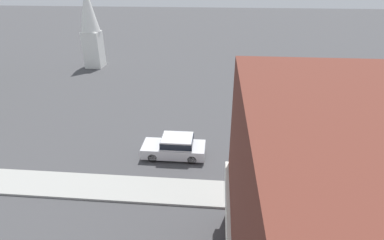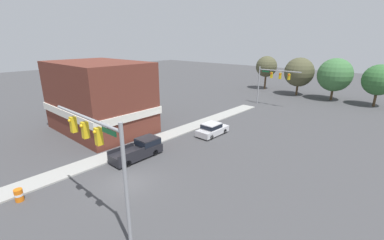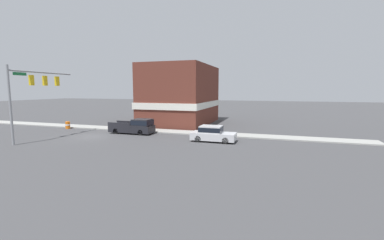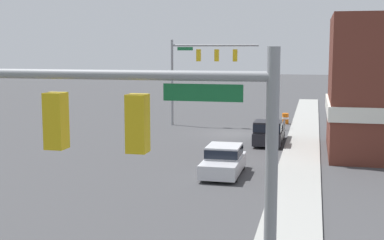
% 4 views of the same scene
% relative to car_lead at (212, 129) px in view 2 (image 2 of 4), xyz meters
% --- Properties ---
extents(ground_plane, '(200.00, 200.00, 0.00)m').
position_rel_car_lead_xyz_m(ground_plane, '(1.69, -13.77, -0.83)').
color(ground_plane, '#424244').
extents(sidewalk_curb, '(2.40, 60.00, 0.14)m').
position_rel_car_lead_xyz_m(sidewalk_curb, '(-4.01, -13.77, -0.76)').
color(sidewalk_curb, '#9E9E99').
rests_on(sidewalk_curb, ground).
extents(near_signal_assembly, '(7.78, 0.49, 7.62)m').
position_rel_car_lead_xyz_m(near_signal_assembly, '(5.15, -17.77, 4.81)').
color(near_signal_assembly, gray).
rests_on(near_signal_assembly, ground).
extents(far_signal_assembly, '(7.67, 0.49, 6.94)m').
position_rel_car_lead_xyz_m(far_signal_assembly, '(-1.49, 19.39, 4.29)').
color(far_signal_assembly, gray).
rests_on(far_signal_assembly, ground).
extents(car_lead, '(1.95, 4.52, 1.60)m').
position_rel_car_lead_xyz_m(car_lead, '(0.00, 0.00, 0.00)').
color(car_lead, black).
rests_on(car_lead, ground).
extents(pickup_truck_parked, '(1.97, 5.41, 1.81)m').
position_rel_car_lead_xyz_m(pickup_truck_parked, '(-1.62, -9.96, 0.07)').
color(pickup_truck_parked, black).
rests_on(pickup_truck_parked, ground).
extents(construction_barrel, '(0.61, 0.61, 0.98)m').
position_rel_car_lead_xyz_m(construction_barrel, '(-2.21, -20.74, -0.33)').
color(construction_barrel, orange).
rests_on(construction_barrel, ground).
extents(corner_brick_building, '(13.66, 9.32, 8.98)m').
position_rel_car_lead_xyz_m(corner_brick_building, '(-12.39, -8.08, 3.52)').
color(corner_brick_building, brown).
rests_on(corner_brick_building, ground).
extents(backdrop_tree_left_far, '(4.96, 4.96, 7.94)m').
position_rel_car_lead_xyz_m(backdrop_tree_left_far, '(-10.09, 34.35, 4.61)').
color(backdrop_tree_left_far, '#4C3823').
rests_on(backdrop_tree_left_far, ground).
extents(backdrop_tree_left_mid, '(6.13, 6.13, 8.06)m').
position_rel_car_lead_xyz_m(backdrop_tree_left_mid, '(-1.42, 32.11, 4.16)').
color(backdrop_tree_left_mid, '#4C3823').
rests_on(backdrop_tree_left_mid, ground).
extents(backdrop_tree_center, '(6.43, 6.43, 8.27)m').
position_rel_car_lead_xyz_m(backdrop_tree_center, '(5.60, 31.88, 4.22)').
color(backdrop_tree_center, '#4C3823').
rests_on(backdrop_tree_center, ground).
extents(backdrop_tree_right_mid, '(5.45, 5.45, 7.54)m').
position_rel_car_lead_xyz_m(backdrop_tree_right_mid, '(12.86, 31.45, 3.98)').
color(backdrop_tree_right_mid, '#4C3823').
rests_on(backdrop_tree_right_mid, ground).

